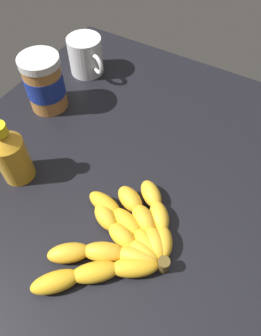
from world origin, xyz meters
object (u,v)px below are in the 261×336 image
object	(u,v)px
honey_bottle	(11,155)
coffee_mug	(86,56)
banana_bunch	(124,238)
peanut_butter_jar	(44,83)

from	to	relation	value
honey_bottle	coffee_mug	size ratio (longest dim) A/B	1.19
banana_bunch	coffee_mug	xyz separation A→B (cm)	(36.65, 33.13, 3.03)
honey_bottle	banana_bunch	bearing A→B (deg)	-94.43
banana_bunch	coffee_mug	world-z (taller)	coffee_mug
banana_bunch	honey_bottle	bearing A→B (deg)	85.57
peanut_butter_jar	coffee_mug	xyz separation A→B (cm)	(15.38, -0.43, -1.82)
banana_bunch	coffee_mug	bearing A→B (deg)	42.11
honey_bottle	coffee_mug	world-z (taller)	honey_bottle
peanut_butter_jar	honey_bottle	bearing A→B (deg)	-158.22
banana_bunch	coffee_mug	size ratio (longest dim) A/B	2.46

